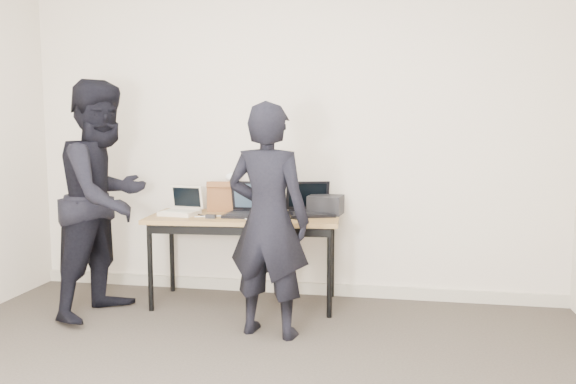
% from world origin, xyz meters
% --- Properties ---
extents(room, '(4.60, 4.60, 2.80)m').
position_xyz_m(room, '(0.00, 0.00, 1.35)').
color(room, '#3C352D').
rests_on(room, ground).
extents(desk, '(1.54, 0.75, 0.72)m').
position_xyz_m(desk, '(-0.31, 1.89, 0.66)').
color(desk, olive).
rests_on(desk, ground).
extents(laptop_beige, '(0.31, 0.30, 0.22)m').
position_xyz_m(laptop_beige, '(-0.82, 1.86, 0.76)').
color(laptop_beige, beige).
rests_on(laptop_beige, desk).
extents(laptop_center, '(0.35, 0.34, 0.27)m').
position_xyz_m(laptop_center, '(-0.27, 1.91, 0.78)').
color(laptop_center, black).
rests_on(laptop_center, desk).
extents(laptop_right, '(0.44, 0.43, 0.26)m').
position_xyz_m(laptop_right, '(0.20, 2.04, 0.78)').
color(laptop_right, black).
rests_on(laptop_right, desk).
extents(leather_satchel, '(0.38, 0.21, 0.25)m').
position_xyz_m(leather_satchel, '(-0.49, 2.11, 0.85)').
color(leather_satchel, brown).
rests_on(leather_satchel, desk).
extents(tissue, '(0.13, 0.10, 0.08)m').
position_xyz_m(tissue, '(-0.46, 2.12, 1.00)').
color(tissue, white).
rests_on(tissue, leather_satchel).
extents(equipment_box, '(0.29, 0.25, 0.15)m').
position_xyz_m(equipment_box, '(0.32, 2.08, 0.80)').
color(equipment_box, black).
rests_on(equipment_box, desk).
extents(power_brick, '(0.08, 0.05, 0.03)m').
position_xyz_m(power_brick, '(-0.53, 1.72, 0.73)').
color(power_brick, black).
rests_on(power_brick, desk).
extents(cables, '(1.15, 0.41, 0.01)m').
position_xyz_m(cables, '(-0.26, 1.88, 0.72)').
color(cables, black).
rests_on(cables, desk).
extents(person_typist, '(0.64, 0.48, 1.59)m').
position_xyz_m(person_typist, '(0.02, 1.27, 0.79)').
color(person_typist, black).
rests_on(person_typist, ground).
extents(person_observer, '(0.84, 0.98, 1.77)m').
position_xyz_m(person_observer, '(-1.28, 1.49, 0.88)').
color(person_observer, black).
rests_on(person_observer, ground).
extents(baseboard, '(4.50, 0.03, 0.10)m').
position_xyz_m(baseboard, '(0.00, 2.23, 0.05)').
color(baseboard, '#B1A893').
rests_on(baseboard, ground).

